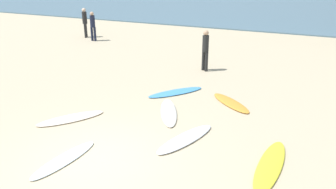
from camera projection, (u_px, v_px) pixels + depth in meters
name	position (u px, v px, depth m)	size (l,w,h in m)	color
ground_plane	(96.00, 161.00, 9.10)	(120.00, 120.00, 0.00)	#C6B28E
surfboard_0	(185.00, 139.00, 10.07)	(0.56, 2.26, 0.09)	white
surfboard_1	(176.00, 92.00, 13.32)	(0.52, 2.22, 0.07)	#4999D9
surfboard_2	(231.00, 103.00, 12.40)	(0.54, 1.92, 0.08)	orange
surfboard_3	(270.00, 165.00, 8.85)	(0.58, 2.60, 0.08)	yellow
surfboard_4	(64.00, 160.00, 9.10)	(0.50, 2.11, 0.06)	silver
surfboard_5	(71.00, 118.00, 11.29)	(0.59, 2.14, 0.07)	#F7E2C9
surfboard_6	(169.00, 112.00, 11.70)	(0.52, 2.16, 0.08)	silver
beachgoer_near	(205.00, 48.00, 15.39)	(0.39, 0.39, 1.82)	black
beachgoer_mid	(93.00, 25.00, 20.43)	(0.34, 0.28, 1.69)	#191E33
beachgoer_far	(85.00, 21.00, 21.24)	(0.36, 0.36, 1.76)	black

